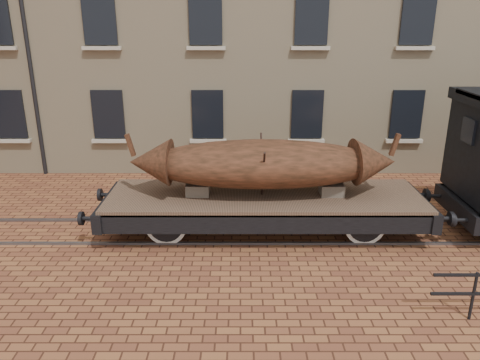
{
  "coord_description": "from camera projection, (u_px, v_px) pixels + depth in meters",
  "views": [
    {
      "loc": [
        -1.35,
        -11.33,
        5.42
      ],
      "look_at": [
        -1.36,
        0.5,
        1.3
      ],
      "focal_mm": 35.0,
      "sensor_mm": 36.0,
      "label": 1
    }
  ],
  "objects": [
    {
      "name": "ground",
      "position": [
        291.0,
        232.0,
        12.48
      ],
      "size": [
        90.0,
        90.0,
        0.0
      ],
      "primitive_type": "plane",
      "color": "brown"
    },
    {
      "name": "rail_track",
      "position": [
        291.0,
        231.0,
        12.47
      ],
      "size": [
        30.0,
        1.52,
        0.06
      ],
      "color": "#59595E",
      "rests_on": "ground"
    },
    {
      "name": "flatcar_wagon",
      "position": [
        264.0,
        202.0,
        12.2
      ],
      "size": [
        9.17,
        2.49,
        1.38
      ],
      "color": "brown",
      "rests_on": "ground"
    },
    {
      "name": "iron_boat",
      "position": [
        262.0,
        163.0,
        11.85
      ],
      "size": [
        6.87,
        2.0,
        1.63
      ],
      "color": "brown",
      "rests_on": "flatcar_wagon"
    }
  ]
}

